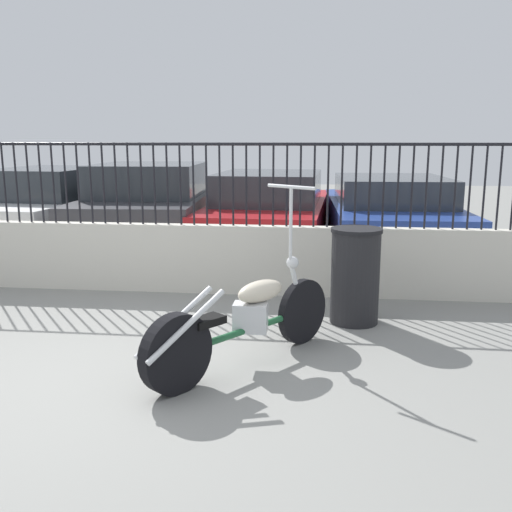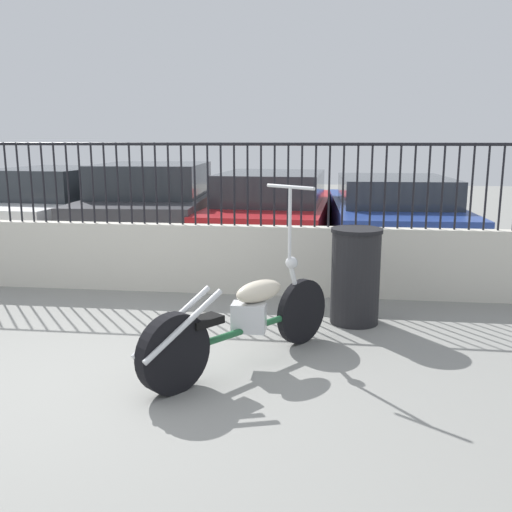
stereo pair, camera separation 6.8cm
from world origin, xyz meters
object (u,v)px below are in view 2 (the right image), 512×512
object	(u,v)px
car_white	(60,205)
car_red	(273,211)
motorcycle_green	(237,323)
trash_bin	(355,276)
car_blue	(392,215)
car_dark_grey	(156,206)

from	to	relation	value
car_white	car_red	world-z (taller)	car_white
motorcycle_green	car_white	world-z (taller)	motorcycle_green
motorcycle_green	trash_bin	bearing A→B (deg)	-0.02
car_blue	car_dark_grey	bearing A→B (deg)	85.10
motorcycle_green	car_blue	size ratio (longest dim) A/B	0.38
car_dark_grey	car_blue	distance (m)	3.93
car_white	car_blue	size ratio (longest dim) A/B	1.01
trash_bin	car_dark_grey	bearing A→B (deg)	130.83
car_dark_grey	car_red	size ratio (longest dim) A/B	0.96
car_red	car_white	bearing A→B (deg)	88.32
motorcycle_green	car_blue	xyz separation A→B (m)	(1.72, 4.85, 0.27)
motorcycle_green	car_dark_grey	bearing A→B (deg)	60.99
car_white	car_red	xyz separation A→B (m)	(3.89, -0.27, -0.01)
car_red	car_blue	size ratio (longest dim) A/B	1.01
car_white	car_dark_grey	bearing A→B (deg)	-96.19
car_white	car_blue	distance (m)	5.84
car_red	motorcycle_green	bearing A→B (deg)	-175.39
trash_bin	car_red	world-z (taller)	car_red
trash_bin	car_red	size ratio (longest dim) A/B	0.21
motorcycle_green	car_white	distance (m)	6.77
motorcycle_green	trash_bin	xyz separation A→B (m)	(1.00, 1.32, 0.10)
car_dark_grey	motorcycle_green	bearing A→B (deg)	-160.12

